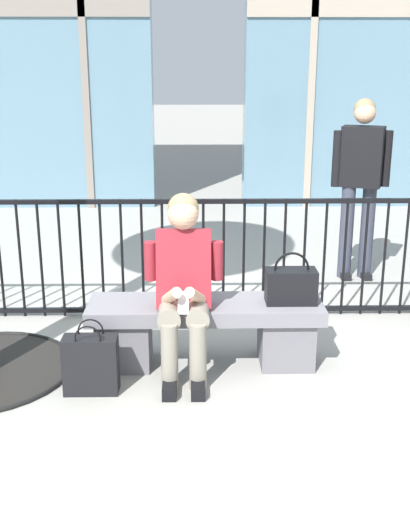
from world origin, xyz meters
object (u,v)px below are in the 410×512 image
(seated_person_with_phone, at_px, (184,281))
(handbag_on_bench, at_px, (291,285))
(bystander_at_railing, at_px, (361,176))
(shopping_bag, at_px, (91,364))
(stone_bench, at_px, (205,327))

(seated_person_with_phone, relative_size, handbag_on_bench, 3.39)
(seated_person_with_phone, relative_size, bystander_at_railing, 0.71)
(handbag_on_bench, distance_m, shopping_bag, 1.42)
(stone_bench, xyz_separation_m, bystander_at_railing, (1.50, 1.87, 0.73))
(shopping_bag, bearing_deg, stone_bench, 28.64)
(stone_bench, xyz_separation_m, shopping_bag, (-0.73, -0.40, -0.08))
(handbag_on_bench, height_order, shopping_bag, handbag_on_bench)
(stone_bench, relative_size, handbag_on_bench, 4.48)
(handbag_on_bench, bearing_deg, stone_bench, 179.01)
(stone_bench, xyz_separation_m, seated_person_with_phone, (-0.14, -0.13, 0.38))
(stone_bench, height_order, seated_person_with_phone, seated_person_with_phone)
(seated_person_with_phone, distance_m, bystander_at_railing, 2.61)
(stone_bench, relative_size, shopping_bag, 3.37)
(seated_person_with_phone, bearing_deg, bystander_at_railing, 50.56)
(handbag_on_bench, bearing_deg, bystander_at_railing, 63.94)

